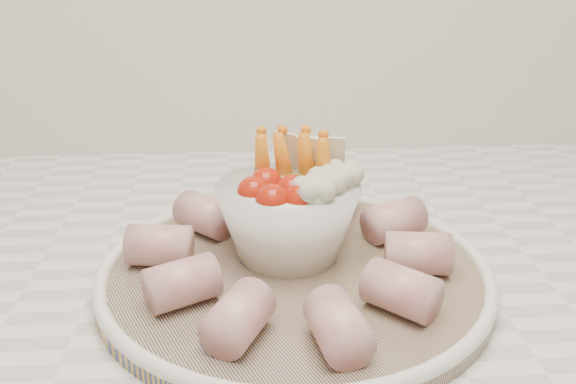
{
  "coord_description": "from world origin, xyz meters",
  "views": [
    {
      "loc": [
        -0.03,
        0.91,
        1.21
      ],
      "look_at": [
        0.0,
        1.42,
        1.0
      ],
      "focal_mm": 40.0,
      "sensor_mm": 36.0,
      "label": 1
    }
  ],
  "objects": [
    {
      "name": "cured_meat_rolls",
      "position": [
        0.0,
        1.39,
        0.95
      ],
      "size": [
        0.28,
        0.28,
        0.04
      ],
      "color": "#AF505B",
      "rests_on": "serving_platter"
    },
    {
      "name": "serving_platter",
      "position": [
        0.0,
        1.39,
        0.93
      ],
      "size": [
        0.44,
        0.44,
        0.02
      ],
      "color": "navy",
      "rests_on": "kitchen_counter"
    },
    {
      "name": "veggie_bowl",
      "position": [
        0.0,
        1.42,
        0.98
      ],
      "size": [
        0.13,
        0.13,
        0.11
      ],
      "color": "white",
      "rests_on": "serving_platter"
    }
  ]
}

